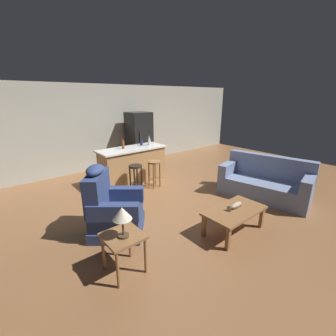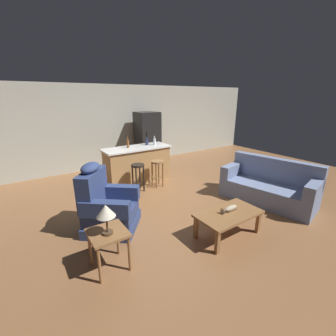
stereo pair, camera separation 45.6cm
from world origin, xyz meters
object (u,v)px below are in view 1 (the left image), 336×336
object	(u,v)px
bottle_wine_dark	(141,142)
fish_figurine	(235,206)
couch	(265,183)
recliner_near_lamp	(112,209)
kitchen_island	(133,165)
bar_stool_left	(136,174)
coffee_table	(235,212)
refrigerator	(139,140)
bottle_short_amber	(123,144)
end_table	(123,241)
table_lamp	(122,215)
bar_stool_right	(154,169)
bottle_tall_green	(149,142)

from	to	relation	value
bottle_wine_dark	fish_figurine	bearing A→B (deg)	-94.30
couch	recliner_near_lamp	distance (m)	3.46
kitchen_island	bar_stool_left	distance (m)	0.70
coffee_table	bottle_wine_dark	bearing A→B (deg)	84.95
recliner_near_lamp	refrigerator	world-z (taller)	refrigerator
bottle_short_amber	bottle_wine_dark	world-z (taller)	bottle_short_amber
end_table	bar_stool_left	size ratio (longest dim) A/B	0.82
table_lamp	coffee_table	bearing A→B (deg)	-9.95
recliner_near_lamp	bar_stool_left	bearing A→B (deg)	83.64
fish_figurine	bottle_wine_dark	xyz separation A→B (m)	(0.24, 3.23, 0.57)
fish_figurine	table_lamp	size ratio (longest dim) A/B	0.83
recliner_near_lamp	couch	bearing A→B (deg)	23.24
coffee_table	bar_stool_right	world-z (taller)	bar_stool_right
couch	kitchen_island	distance (m)	3.31
bottle_short_amber	table_lamp	bearing A→B (deg)	-119.32
recliner_near_lamp	refrigerator	bearing A→B (deg)	89.46
bar_stool_left	end_table	bearing A→B (deg)	-125.37
kitchen_island	refrigerator	bearing A→B (deg)	50.28
fish_figurine	couch	world-z (taller)	couch
couch	bar_stool_left	bearing A→B (deg)	-56.94
couch	bar_stool_left	distance (m)	3.01
bar_stool_right	bottle_short_amber	bearing A→B (deg)	123.91
end_table	refrigerator	size ratio (longest dim) A/B	0.32
coffee_table	fish_figurine	xyz separation A→B (m)	(0.05, 0.03, 0.10)
recliner_near_lamp	bottle_tall_green	bearing A→B (deg)	80.43
bar_stool_right	fish_figurine	bearing A→B (deg)	-92.85
end_table	bottle_wine_dark	xyz separation A→B (m)	(2.19, 2.88, 0.57)
fish_figurine	bar_stool_right	size ratio (longest dim) A/B	0.50
kitchen_island	bottle_short_amber	xyz separation A→B (m)	(-0.21, 0.07, 0.58)
fish_figurine	coffee_table	bearing A→B (deg)	-145.50
couch	bar_stool_right	bearing A→B (deg)	-65.50
end_table	refrigerator	world-z (taller)	refrigerator
fish_figurine	table_lamp	distance (m)	2.03
recliner_near_lamp	bottle_tall_green	xyz separation A→B (m)	(2.05, 1.80, 0.62)
coffee_table	couch	xyz separation A→B (m)	(1.74, 0.39, -0.02)
recliner_near_lamp	kitchen_island	bearing A→B (deg)	89.46
table_lamp	bar_stool_left	bearing A→B (deg)	54.93
refrigerator	coffee_table	bearing A→B (deg)	-101.84
recliner_near_lamp	bar_stool_right	world-z (taller)	recliner_near_lamp
bottle_short_amber	coffee_table	bearing A→B (deg)	-84.66
recliner_near_lamp	bottle_wine_dark	bearing A→B (deg)	84.87
table_lamp	refrigerator	world-z (taller)	refrigerator
coffee_table	fish_figurine	size ratio (longest dim) A/B	3.24
kitchen_island	end_table	bearing A→B (deg)	-123.30
coffee_table	refrigerator	size ratio (longest dim) A/B	0.62
table_lamp	bottle_wine_dark	bearing A→B (deg)	52.98
refrigerator	bottle_tall_green	xyz separation A→B (m)	(-0.45, -1.21, 0.16)
end_table	bar_stool_right	size ratio (longest dim) A/B	0.82
bar_stool_left	bar_stool_right	distance (m)	0.56
table_lamp	kitchen_island	distance (m)	3.38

